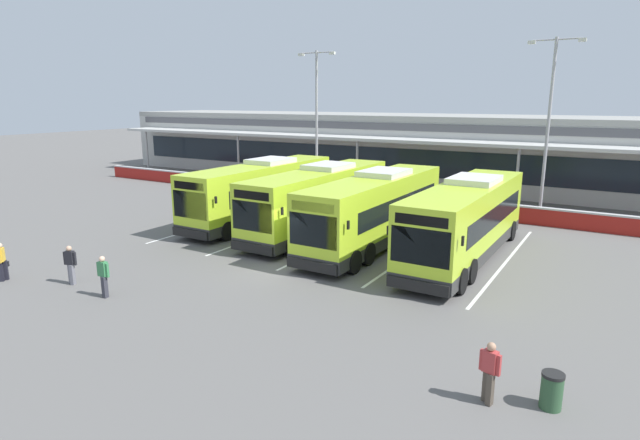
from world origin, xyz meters
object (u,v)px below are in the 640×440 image
at_px(pedestrian_child, 71,264).
at_px(pedestrian_in_dark_coat, 104,275).
at_px(coach_bus_right_centre, 466,222).
at_px(lamp_post_centre, 549,117).
at_px(lamp_post_west, 317,113).
at_px(coach_bus_centre, 375,211).
at_px(litter_bin, 552,391).
at_px(coach_bus_left_centre, 320,201).
at_px(coach_bus_leftmost, 262,192).
at_px(pedestrian_with_handbag, 2,261).
at_px(pedestrian_near_bin, 490,371).

bearing_deg(pedestrian_child, pedestrian_in_dark_coat, -5.19).
xyz_separation_m(coach_bus_right_centre, lamp_post_centre, (1.60, 11.64, 4.50)).
distance_m(coach_bus_right_centre, lamp_post_west, 19.95).
relative_size(coach_bus_centre, pedestrian_child, 7.51).
xyz_separation_m(coach_bus_centre, litter_bin, (9.92, -11.05, -1.32)).
bearing_deg(coach_bus_centre, coach_bus_left_centre, 168.16).
distance_m(pedestrian_in_dark_coat, litter_bin, 15.63).
bearing_deg(coach_bus_centre, litter_bin, -48.09).
distance_m(coach_bus_leftmost, pedestrian_child, 13.02).
bearing_deg(pedestrian_in_dark_coat, pedestrian_with_handbag, -169.26).
height_order(coach_bus_leftmost, pedestrian_child, coach_bus_leftmost).
height_order(coach_bus_left_centre, coach_bus_centre, same).
bearing_deg(coach_bus_right_centre, coach_bus_left_centre, 174.63).
bearing_deg(lamp_post_centre, litter_bin, -80.82).
relative_size(lamp_post_west, lamp_post_centre, 1.00).
distance_m(pedestrian_in_dark_coat, pedestrian_near_bin, 14.23).
height_order(pedestrian_near_bin, lamp_post_west, lamp_post_west).
relative_size(pedestrian_with_handbag, pedestrian_in_dark_coat, 1.00).
bearing_deg(pedestrian_in_dark_coat, pedestrian_child, 174.81).
height_order(coach_bus_leftmost, coach_bus_centre, same).
xyz_separation_m(coach_bus_centre, lamp_post_west, (-10.77, 11.84, 4.50)).
height_order(lamp_post_centre, litter_bin, lamp_post_centre).
xyz_separation_m(lamp_post_west, lamp_post_centre, (17.02, -0.20, 0.00)).
distance_m(pedestrian_near_bin, lamp_post_centre, 23.98).
bearing_deg(pedestrian_child, coach_bus_left_centre, 71.45).
distance_m(coach_bus_leftmost, lamp_post_west, 11.79).
bearing_deg(coach_bus_leftmost, litter_bin, -34.12).
distance_m(coach_bus_leftmost, pedestrian_near_bin, 21.15).
xyz_separation_m(pedestrian_near_bin, litter_bin, (1.37, 0.55, -0.41)).
height_order(coach_bus_left_centre, litter_bin, coach_bus_left_centre).
bearing_deg(lamp_post_west, pedestrian_with_handbag, -90.24).
xyz_separation_m(coach_bus_leftmost, coach_bus_right_centre, (12.88, -1.24, 0.00)).
relative_size(pedestrian_with_handbag, litter_bin, 1.74).
height_order(coach_bus_left_centre, pedestrian_with_handbag, coach_bus_left_centre).
xyz_separation_m(coach_bus_right_centre, pedestrian_with_handbag, (-15.53, -12.94, -0.93)).
bearing_deg(coach_bus_right_centre, pedestrian_with_handbag, -140.18).
xyz_separation_m(lamp_post_west, litter_bin, (20.69, -22.89, -5.82)).
relative_size(coach_bus_left_centre, pedestrian_in_dark_coat, 7.51).
xyz_separation_m(coach_bus_left_centre, pedestrian_near_bin, (12.37, -12.41, -0.91)).
height_order(coach_bus_left_centre, coach_bus_right_centre, same).
relative_size(coach_bus_left_centre, lamp_post_centre, 1.11).
bearing_deg(coach_bus_left_centre, pedestrian_near_bin, -45.08).
relative_size(coach_bus_leftmost, coach_bus_right_centre, 1.00).
bearing_deg(pedestrian_near_bin, coach_bus_centre, 126.37).
relative_size(pedestrian_near_bin, litter_bin, 1.74).
relative_size(coach_bus_leftmost, lamp_post_centre, 1.11).
bearing_deg(lamp_post_centre, coach_bus_leftmost, -144.33).
bearing_deg(litter_bin, pedestrian_in_dark_coat, -176.68).
bearing_deg(lamp_post_west, coach_bus_centre, -47.71).
bearing_deg(coach_bus_left_centre, pedestrian_in_dark_coat, -98.25).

